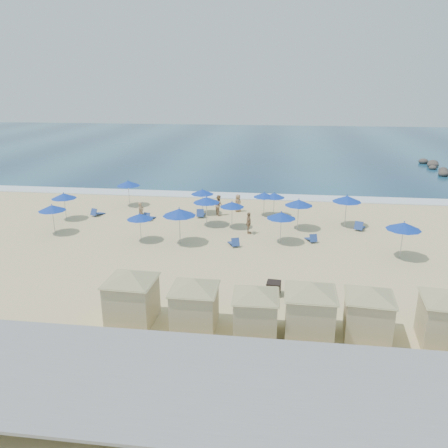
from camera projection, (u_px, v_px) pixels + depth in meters
The scene contains 35 objects.
ground at pixel (226, 252), 29.58m from camera, with size 160.00×160.00×0.00m, color #D6C188.
ocean at pixel (262, 145), 81.49m from camera, with size 160.00×80.00×0.06m, color navy.
surf_line at pixel (245, 196), 44.20m from camera, with size 160.00×2.50×0.08m, color white.
seawall at pixel (182, 366), 16.64m from camera, with size 160.00×6.10×1.22m.
trash_bin at pixel (274, 288), 23.58m from camera, with size 0.74×0.74×0.74m, color black.
cabana_0 at pixel (131, 289), 20.57m from camera, with size 4.63×4.63×2.90m.
cabana_1 at pixel (194, 297), 20.04m from camera, with size 4.36×4.36×2.73m.
cabana_2 at pixel (256, 304), 19.52m from camera, with size 4.17×4.17×2.62m.
cabana_3 at pixel (310, 302), 19.38m from camera, with size 4.60×4.60×2.89m.
cabana_4 at pixel (369, 306), 19.31m from camera, with size 4.29×4.29×2.70m.
cabana_5 at pixel (448, 310), 18.77m from camera, with size 4.53×4.53×2.85m.
umbrella_0 at pixel (64, 196), 36.19m from camera, with size 2.06×2.06×2.34m.
umbrella_1 at pixel (52, 208), 32.74m from camera, with size 2.05×2.05×2.33m.
umbrella_2 at pixel (128, 183), 40.28m from camera, with size 2.16×2.16×2.46m.
umbrella_3 at pixel (140, 216), 31.19m from camera, with size 1.88×1.88×2.14m.
umbrella_4 at pixel (202, 192), 37.86m from camera, with size 1.98×1.98×2.25m.
umbrella_5 at pixel (206, 200), 34.60m from camera, with size 2.15×2.15×2.45m.
umbrella_6 at pixel (179, 212), 30.57m from camera, with size 2.35×2.35×2.67m.
umbrella_7 at pixel (274, 195), 37.30m from camera, with size 1.83×1.83×2.09m.
umbrella_8 at pixel (281, 215), 30.78m from camera, with size 2.08×2.08×2.37m.
umbrella_9 at pixel (264, 195), 37.32m from camera, with size 1.86×1.86×2.12m.
umbrella_10 at pixel (299, 203), 33.69m from camera, with size 2.18×2.18×2.48m.
umbrella_11 at pixel (404, 226), 27.99m from camera, with size 2.23×2.23×2.54m.
umbrella_12 at pixel (232, 204), 34.12m from camera, with size 1.93×1.93×2.19m.
umbrella_13 at pixel (347, 199), 34.40m from camera, with size 2.28×2.28×2.60m.
beach_chair_0 at pixel (97, 213), 37.76m from camera, with size 0.99×1.42×0.71m.
beach_chair_1 at pixel (149, 217), 36.58m from camera, with size 0.86×1.40×0.72m.
beach_chair_2 at pixel (201, 214), 37.44m from camera, with size 0.71×1.43×0.77m.
beach_chair_3 at pixel (234, 243), 30.72m from camera, with size 1.00×1.37×0.69m.
beach_chair_4 at pixel (312, 239), 31.55m from camera, with size 0.90×1.32×0.67m.
beach_chair_5 at pixel (360, 226), 34.10m from camera, with size 1.09×1.53×0.77m.
beachgoer_0 at pixel (141, 212), 36.11m from camera, with size 0.59×0.39×1.61m, color #A27C5A.
beachgoer_1 at pixel (219, 205), 37.75m from camera, with size 0.87×0.68×1.78m, color #A27C5A.
beachgoer_2 at pixel (249, 223), 33.05m from camera, with size 0.98×0.41×1.68m, color #A27C5A.
beachgoer_3 at pixel (238, 203), 38.81m from camera, with size 0.77×0.50×1.57m, color #A27C5A.
Camera 1 is at (3.39, -27.35, 10.92)m, focal length 35.00 mm.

